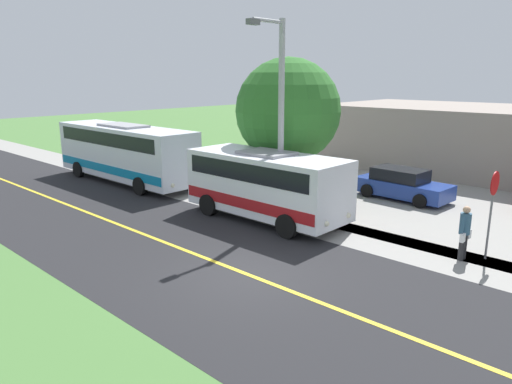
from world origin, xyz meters
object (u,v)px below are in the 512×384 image
Objects in this scene: parked_car_near at (402,185)px; commercial_building at (512,141)px; shuttle_bus_front at (266,182)px; tree_curbside at (288,111)px; pedestrian_with_bags at (465,231)px; street_light_pole at (279,113)px; stop_sign at (493,200)px; transit_bus_rear at (125,151)px.

commercial_building is (-9.99, 1.93, 1.24)m from parked_car_near.
shuttle_bus_front is 1.07× the size of tree_curbside.
commercial_building is (-15.85, -3.06, 0.98)m from pedestrian_with_bags.
shuttle_bus_front is at bearing -82.64° from pedestrian_with_bags.
shuttle_bus_front is at bearing -51.52° from street_light_pole.
stop_sign is at bearing 100.68° from shuttle_bus_front.
tree_curbside is at bearing 107.70° from transit_bus_rear.
transit_bus_rear is (0.07, -10.30, 0.20)m from shuttle_bus_front.
transit_bus_rear is 9.82m from tree_curbside.
tree_curbside is (-2.83, -1.24, 2.63)m from shuttle_bus_front.
transit_bus_rear is 2.26× the size of parked_car_near.
commercial_building reaches higher than parked_car_near.
commercial_building reaches higher than stop_sign.
street_light_pole is (-0.30, 0.38, 2.77)m from shuttle_bus_front.
transit_bus_rear is 17.89m from pedestrian_with_bags.
stop_sign is at bearing 99.03° from street_light_pole.
parked_car_near is at bearing 159.54° from shuttle_bus_front.
street_light_pole is 3.00m from tree_curbside.
shuttle_bus_front is 4.05m from tree_curbside.
shuttle_bus_front is 3.94× the size of pedestrian_with_bags.
shuttle_bus_front is 7.62m from pedestrian_with_bags.
street_light_pole is at bearing -80.97° from stop_sign.
stop_sign is at bearing 82.07° from tree_curbside.
tree_curbside is at bearing -22.20° from commercial_building.
transit_bus_rear is 5.74× the size of pedestrian_with_bags.
tree_curbside reaches higher than commercial_building.
shuttle_bus_front is 0.32× the size of commercial_building.
transit_bus_rear is at bearing -85.05° from stop_sign.
parked_car_near is (-5.86, -4.99, -0.27)m from pedestrian_with_bags.
parked_car_near is (-6.84, 2.55, -0.86)m from shuttle_bus_front.
commercial_building is (-15.30, -3.61, -0.03)m from stop_sign.
shuttle_bus_front is at bearing -14.90° from commercial_building.
street_light_pole reaches higher than commercial_building.
street_light_pole is at bearing -18.39° from parked_car_near.
transit_bus_rear reaches higher than parked_car_near.
parked_car_near is 0.21× the size of commercial_building.
shuttle_bus_front is 2.81m from street_light_pole.
shuttle_bus_front is 10.30m from transit_bus_rear.
pedestrian_with_bags is at bearing 97.36° from shuttle_bus_front.
commercial_building is at bearing 166.07° from street_light_pole.
commercial_building reaches higher than shuttle_bus_front.
stop_sign is 9.67m from tree_curbside.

